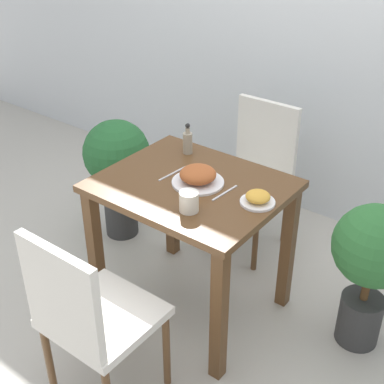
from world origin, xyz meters
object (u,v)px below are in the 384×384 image
object	(u,v)px
potted_plant_left	(117,162)
potted_plant_right	(372,259)
chair_far	(255,168)
drink_cup	(189,202)
food_plate	(198,176)
chair_near	(88,315)
sauce_bottle	(188,142)
side_plate	(258,198)

from	to	relation	value
potted_plant_left	potted_plant_right	bearing A→B (deg)	1.00
chair_far	drink_cup	world-z (taller)	chair_far
food_plate	potted_plant_right	bearing A→B (deg)	19.85
chair_near	potted_plant_left	bearing A→B (deg)	-50.78
sauce_bottle	drink_cup	bearing A→B (deg)	-51.75
potted_plant_right	food_plate	bearing A→B (deg)	-160.15
sauce_bottle	potted_plant_right	bearing A→B (deg)	3.13
potted_plant_left	side_plate	bearing A→B (deg)	-12.05
chair_far	sauce_bottle	distance (m)	0.59
food_plate	sauce_bottle	size ratio (longest dim) A/B	1.48
potted_plant_right	side_plate	bearing A→B (deg)	-150.27
sauce_bottle	potted_plant_left	size ratio (longest dim) A/B	0.22
sauce_bottle	food_plate	bearing A→B (deg)	-43.90
drink_cup	sauce_bottle	xyz separation A→B (m)	(-0.35, 0.45, 0.02)
food_plate	sauce_bottle	bearing A→B (deg)	136.10
food_plate	potted_plant_right	distance (m)	0.89
chair_far	drink_cup	bearing A→B (deg)	-77.25
chair_near	drink_cup	distance (m)	0.63
potted_plant_left	chair_near	bearing A→B (deg)	-50.78
potted_plant_left	sauce_bottle	bearing A→B (deg)	-2.86
drink_cup	potted_plant_right	distance (m)	0.90
drink_cup	sauce_bottle	bearing A→B (deg)	128.25
food_plate	side_plate	size ratio (longest dim) A/B	1.57
potted_plant_left	potted_plant_right	size ratio (longest dim) A/B	1.01
sauce_bottle	potted_plant_left	bearing A→B (deg)	177.14
sauce_bottle	potted_plant_right	world-z (taller)	sauce_bottle
chair_far	side_plate	world-z (taller)	chair_far
chair_near	food_plate	size ratio (longest dim) A/B	3.61
potted_plant_left	potted_plant_right	xyz separation A→B (m)	(1.60, 0.03, -0.01)
food_plate	drink_cup	world-z (taller)	drink_cup
chair_far	potted_plant_left	xyz separation A→B (m)	(-0.71, -0.45, 0.00)
sauce_bottle	chair_near	bearing A→B (deg)	-75.07
food_plate	side_plate	world-z (taller)	food_plate
drink_cup	potted_plant_left	size ratio (longest dim) A/B	0.12
side_plate	drink_cup	size ratio (longest dim) A/B	1.72
chair_near	potted_plant_right	bearing A→B (deg)	-126.04
drink_cup	potted_plant_left	bearing A→B (deg)	152.74
food_plate	drink_cup	bearing A→B (deg)	-62.39
chair_near	side_plate	size ratio (longest dim) A/B	5.68
potted_plant_left	chair_far	bearing A→B (deg)	32.43
chair_far	sauce_bottle	bearing A→B (deg)	-106.47
chair_far	sauce_bottle	world-z (taller)	sauce_bottle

